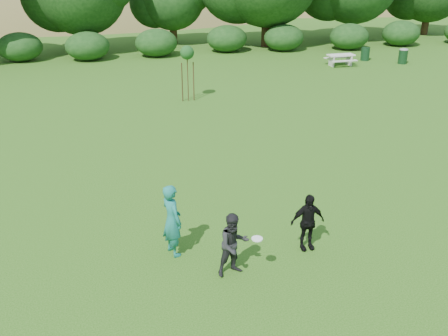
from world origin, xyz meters
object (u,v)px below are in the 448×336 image
(player_grey, at_px, (234,245))
(sapling, at_px, (187,54))
(player_black, at_px, (307,222))
(trash_can_near, at_px, (365,54))
(picnic_table, at_px, (341,58))
(player_teal, at_px, (172,220))
(trash_can_lidded, at_px, (403,56))

(player_grey, distance_m, sapling, 15.32)
(player_black, bearing_deg, trash_can_near, 57.13)
(player_grey, bearing_deg, picnic_table, 45.95)
(player_teal, xyz_separation_m, trash_can_lidded, (19.04, 19.07, -0.45))
(picnic_table, distance_m, trash_can_lidded, 4.47)
(trash_can_lidded, bearing_deg, player_teal, -134.95)
(player_teal, bearing_deg, trash_can_near, -59.29)
(trash_can_near, bearing_deg, player_grey, -125.73)
(picnic_table, bearing_deg, player_black, -118.87)
(sapling, xyz_separation_m, trash_can_lidded, (15.98, 5.19, -1.88))
(picnic_table, xyz_separation_m, trash_can_lidded, (4.45, -0.47, 0.02))
(trash_can_near, xyz_separation_m, picnic_table, (-2.48, -1.15, 0.07))
(player_black, height_order, trash_can_lidded, player_black)
(trash_can_near, relative_size, trash_can_lidded, 0.86)
(player_grey, relative_size, sapling, 0.58)
(player_grey, bearing_deg, trash_can_lidded, 37.42)
(player_black, xyz_separation_m, trash_can_lidded, (15.58, 19.73, -0.25))
(picnic_table, bearing_deg, sapling, -153.83)
(picnic_table, relative_size, trash_can_lidded, 1.71)
(player_teal, height_order, player_grey, player_teal)
(trash_can_lidded, bearing_deg, player_black, -128.30)
(trash_can_near, distance_m, trash_can_lidded, 2.55)
(player_black, distance_m, picnic_table, 23.07)
(player_teal, distance_m, player_grey, 1.81)
(player_grey, distance_m, player_black, 2.25)
(player_grey, distance_m, trash_can_near, 27.04)
(player_teal, relative_size, trash_can_lidded, 1.88)
(player_black, distance_m, trash_can_lidded, 25.14)
(player_grey, xyz_separation_m, picnic_table, (13.30, 20.80, -0.30))
(player_black, xyz_separation_m, trash_can_near, (13.62, 21.35, -0.34))
(player_grey, height_order, player_black, player_grey)
(player_black, bearing_deg, sapling, 91.22)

